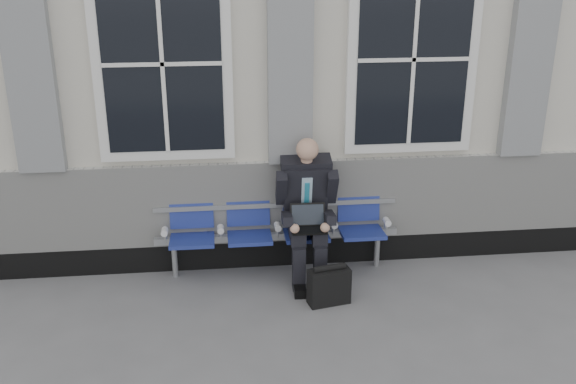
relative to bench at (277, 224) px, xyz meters
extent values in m
plane|color=slate|center=(1.05, -1.32, -0.55)|extent=(70.00, 70.00, 0.00)
cube|color=beige|center=(1.05, 2.18, 1.55)|extent=(14.00, 4.00, 4.20)
cube|color=black|center=(1.05, 0.15, -0.40)|extent=(14.00, 0.10, 0.30)
cube|color=silver|center=(1.05, 0.14, 0.20)|extent=(14.00, 0.08, 0.90)
cube|color=gray|center=(-2.35, 0.12, 1.85)|extent=(0.45, 0.14, 2.40)
cube|color=gray|center=(0.15, 0.12, 1.85)|extent=(0.45, 0.14, 2.40)
cube|color=gray|center=(2.65, 0.12, 1.85)|extent=(0.45, 0.14, 2.40)
cube|color=white|center=(-1.10, 0.14, 1.70)|extent=(1.35, 0.10, 1.95)
cube|color=black|center=(-1.10, 0.09, 1.70)|extent=(1.15, 0.02, 1.75)
cube|color=white|center=(1.40, 0.14, 1.70)|extent=(1.35, 0.10, 1.95)
cube|color=black|center=(1.40, 0.09, 1.70)|extent=(1.15, 0.02, 1.75)
cube|color=#9EA0A3|center=(0.00, -0.02, -0.13)|extent=(2.60, 0.07, 0.07)
cube|color=#9EA0A3|center=(0.00, 0.10, 0.18)|extent=(2.60, 0.05, 0.05)
cylinder|color=#9EA0A3|center=(-1.10, -0.02, -0.36)|extent=(0.06, 0.06, 0.39)
cylinder|color=#9EA0A3|center=(1.10, -0.02, -0.36)|extent=(0.06, 0.06, 0.39)
cube|color=navy|center=(-0.90, -0.10, -0.10)|extent=(0.46, 0.42, 0.07)
cube|color=navy|center=(-0.90, 0.11, 0.16)|extent=(0.46, 0.10, 0.40)
cube|color=navy|center=(-0.30, -0.10, -0.10)|extent=(0.46, 0.42, 0.07)
cube|color=navy|center=(-0.30, 0.11, 0.16)|extent=(0.46, 0.10, 0.40)
cube|color=navy|center=(0.30, -0.10, -0.10)|extent=(0.46, 0.42, 0.07)
cube|color=navy|center=(0.30, 0.11, 0.16)|extent=(0.46, 0.10, 0.40)
cube|color=navy|center=(0.90, -0.10, -0.10)|extent=(0.46, 0.42, 0.07)
cube|color=navy|center=(0.90, 0.11, 0.16)|extent=(0.46, 0.10, 0.40)
cylinder|color=white|center=(-1.18, -0.07, 0.00)|extent=(0.07, 0.12, 0.07)
cylinder|color=white|center=(-0.60, -0.07, 0.00)|extent=(0.07, 0.12, 0.07)
cylinder|color=white|center=(0.00, -0.07, 0.00)|extent=(0.07, 0.12, 0.07)
cylinder|color=white|center=(0.60, -0.07, 0.00)|extent=(0.07, 0.12, 0.07)
cylinder|color=white|center=(1.18, -0.07, 0.00)|extent=(0.07, 0.12, 0.07)
cube|color=black|center=(0.18, -0.52, -0.50)|extent=(0.13, 0.29, 0.10)
cube|color=black|center=(0.39, -0.53, -0.50)|extent=(0.13, 0.29, 0.10)
cube|color=black|center=(0.18, -0.45, -0.31)|extent=(0.13, 0.15, 0.47)
cube|color=black|center=(0.39, -0.46, -0.31)|extent=(0.13, 0.15, 0.47)
cube|color=black|center=(0.19, -0.22, -0.01)|extent=(0.17, 0.49, 0.15)
cube|color=black|center=(0.40, -0.22, -0.01)|extent=(0.17, 0.49, 0.15)
cube|color=black|center=(0.30, 0.00, 0.35)|extent=(0.47, 0.38, 0.69)
cube|color=#AECFE5|center=(0.30, -0.13, 0.37)|extent=(0.11, 0.10, 0.39)
cube|color=teal|center=(0.30, -0.14, 0.35)|extent=(0.05, 0.08, 0.32)
cube|color=black|center=(0.30, -0.03, 0.68)|extent=(0.53, 0.27, 0.16)
cylinder|color=tan|center=(0.30, -0.09, 0.75)|extent=(0.12, 0.12, 0.11)
sphere|color=tan|center=(0.30, -0.15, 0.86)|extent=(0.23, 0.23, 0.23)
cube|color=black|center=(0.04, -0.10, 0.44)|extent=(0.12, 0.31, 0.40)
cube|color=black|center=(0.56, -0.12, 0.44)|extent=(0.12, 0.31, 0.40)
cube|color=black|center=(0.07, -0.30, 0.18)|extent=(0.11, 0.34, 0.15)
cube|color=black|center=(0.51, -0.31, 0.18)|extent=(0.11, 0.34, 0.15)
sphere|color=tan|center=(0.13, -0.45, 0.14)|extent=(0.10, 0.10, 0.10)
sphere|color=tan|center=(0.44, -0.46, 0.14)|extent=(0.10, 0.10, 0.10)
cube|color=black|center=(0.29, -0.37, 0.08)|extent=(0.37, 0.26, 0.02)
cube|color=black|center=(0.29, -0.25, 0.20)|extent=(0.36, 0.11, 0.23)
cube|color=black|center=(0.29, -0.25, 0.20)|extent=(0.33, 0.08, 0.20)
cube|color=black|center=(0.44, -0.76, -0.37)|extent=(0.44, 0.25, 0.37)
cylinder|color=black|center=(0.44, -0.76, -0.16)|extent=(0.33, 0.13, 0.06)
camera|label=1|loc=(-0.58, -6.25, 2.72)|focal=40.00mm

